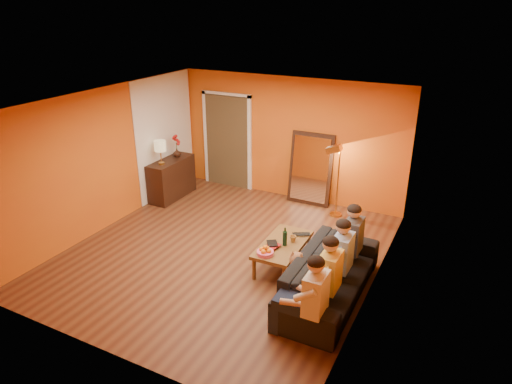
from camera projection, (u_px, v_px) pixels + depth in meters
The scene contains 27 objects.
room_shell at pixel (234, 175), 7.67m from camera, with size 5.00×5.50×2.60m.
white_accent at pixel (165, 136), 9.84m from camera, with size 0.02×1.90×2.58m, color white.
doorway_recess at pixel (230, 140), 10.41m from camera, with size 1.06×0.30×2.10m, color #3F2D19.
door_jamb_left at pixel (206, 138), 10.55m from camera, with size 0.08×0.06×2.20m, color white.
door_jamb_right at pixel (250, 145), 10.07m from camera, with size 0.08×0.06×2.20m, color white.
door_header at pixel (226, 94), 9.89m from camera, with size 1.22×0.06×0.08m, color white.
mirror_frame at pixel (311, 169), 9.50m from camera, with size 0.92×0.06×1.52m, color black.
mirror_glass at pixel (310, 169), 9.47m from camera, with size 0.78×0.02×1.36m, color white.
sideboard at pixel (172, 179), 9.91m from camera, with size 0.44×1.18×0.85m, color black.
table_lamp at pixel (161, 153), 9.40m from camera, with size 0.24×0.24×0.51m, color beige, non-canonical shape.
sofa at pixel (330, 276), 6.58m from camera, with size 0.90×2.30×0.67m, color black.
coffee_table at pixel (283, 254), 7.38m from camera, with size 0.62×1.22×0.42m, color brown, non-canonical shape.
floor_lamp at pixel (338, 182), 8.92m from camera, with size 0.30×0.24×1.44m, color gold, non-canonical shape.
dog at pixel (295, 278), 6.50m from camera, with size 0.39×0.61×0.72m, color #A16649, non-canonical shape.
person_far_left at pixel (315, 300), 5.60m from camera, with size 0.70×0.44×1.22m, color beige, non-canonical shape.
person_mid_left at pixel (330, 278), 6.05m from camera, with size 0.70×0.44×1.22m, color gold, non-canonical shape.
person_mid_right at pixel (342, 258), 6.50m from camera, with size 0.70×0.44×1.22m, color #839DCB, non-canonical shape.
person_far_right at pixel (353, 242), 6.95m from camera, with size 0.70×0.44×1.22m, color #36373C, non-canonical shape.
fruit_bowl at pixel (265, 250), 6.94m from camera, with size 0.26×0.26×0.16m, color #EA5281, non-canonical shape.
wine_bottle at pixel (285, 237), 7.18m from camera, with size 0.07×0.07×0.31m, color black.
tumbler at pixel (293, 239), 7.33m from camera, with size 0.11×0.11×0.10m, color #B27F3F.
laptop at pixel (302, 236), 7.51m from camera, with size 0.29×0.19×0.02m, color black.
book_lower at pixel (268, 246), 7.20m from camera, with size 0.16×0.22×0.02m, color black.
book_mid at pixel (268, 244), 7.20m from camera, with size 0.18×0.24×0.02m, color #A01212.
book_upper at pixel (267, 244), 7.18m from camera, with size 0.16×0.21×0.02m, color black.
vase at pixel (177, 153), 9.91m from camera, with size 0.17×0.17×0.18m, color black.
flowers at pixel (176, 140), 9.80m from camera, with size 0.17×0.17×0.51m, color #A01212, non-canonical shape.
Camera 1 is at (3.58, -5.86, 4.02)m, focal length 32.00 mm.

